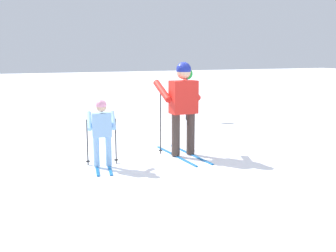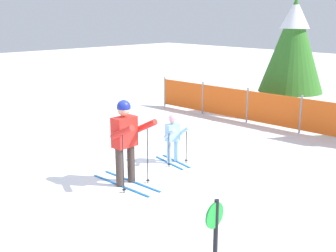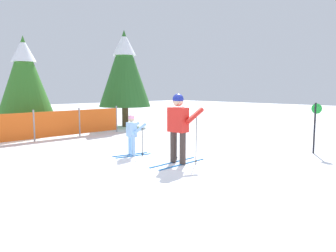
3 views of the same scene
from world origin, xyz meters
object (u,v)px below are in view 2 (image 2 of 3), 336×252
trail_marker (215,247)px  skier_child (173,135)px  skier_adult (126,135)px  conifer_far (293,43)px  safety_fence (247,105)px

trail_marker → skier_child: bearing=140.2°
skier_adult → trail_marker: size_ratio=1.19×
conifer_far → trail_marker: size_ratio=2.69×
conifer_far → trail_marker: conifer_far is taller
safety_fence → conifer_far: bearing=77.3°
skier_child → trail_marker: trail_marker is taller
skier_adult → conifer_far: (-0.85, 7.41, 1.32)m
conifer_far → skier_child: bearing=-84.1°
skier_adult → safety_fence: skier_adult is taller
skier_child → safety_fence: size_ratio=0.16×
skier_adult → skier_child: bearing=95.7°
skier_child → skier_adult: bearing=-71.3°
safety_fence → trail_marker: 8.80m
skier_adult → trail_marker: skier_adult is taller
skier_adult → trail_marker: (3.58, -1.68, -0.13)m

